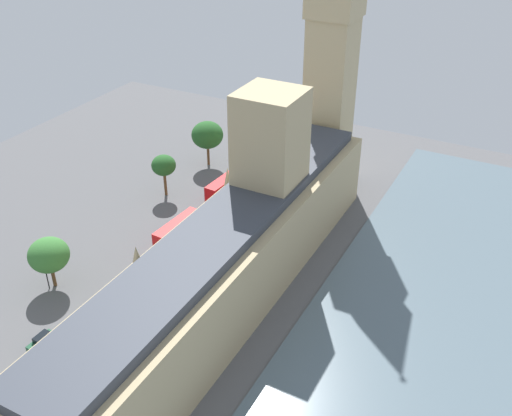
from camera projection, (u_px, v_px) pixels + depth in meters
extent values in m
plane|color=#565659|center=(216.00, 297.00, 90.88)|extent=(148.03, 148.03, 0.00)
cube|color=slate|center=(398.00, 360.00, 79.42)|extent=(30.05, 133.22, 0.25)
cube|color=tan|center=(226.00, 267.00, 86.78)|extent=(13.48, 78.03, 12.82)
cube|color=tan|center=(270.00, 179.00, 93.32)|extent=(9.37, 9.37, 28.82)
cube|color=#383D47|center=(225.00, 226.00, 83.07)|extent=(10.24, 74.90, 1.60)
cone|color=tan|center=(290.00, 128.00, 112.18)|extent=(1.20, 1.20, 1.81)
cone|color=tan|center=(228.00, 177.00, 94.10)|extent=(1.20, 1.20, 3.11)
cone|color=tan|center=(136.00, 254.00, 76.53)|extent=(1.20, 1.20, 2.41)
cube|color=tan|center=(329.00, 104.00, 114.93)|extent=(7.97, 7.97, 33.21)
cube|color=#B20C0F|center=(226.00, 188.00, 115.18)|extent=(3.21, 10.65, 4.20)
cube|color=black|center=(226.00, 187.00, 115.13)|extent=(3.24, 10.25, 0.70)
cylinder|color=black|center=(231.00, 188.00, 119.46)|extent=(0.42, 1.12, 1.10)
cylinder|color=black|center=(241.00, 191.00, 118.42)|extent=(0.42, 1.12, 1.10)
cylinder|color=black|center=(210.00, 203.00, 114.10)|extent=(0.42, 1.12, 1.10)
cylinder|color=black|center=(220.00, 207.00, 113.06)|extent=(0.42, 1.12, 1.10)
cube|color=red|center=(178.00, 232.00, 101.62)|extent=(3.19, 10.64, 4.20)
cube|color=black|center=(178.00, 232.00, 101.58)|extent=(3.23, 10.25, 0.70)
cylinder|color=black|center=(171.00, 255.00, 99.50)|extent=(0.42, 1.12, 1.10)
cylinder|color=black|center=(160.00, 251.00, 100.54)|extent=(0.42, 1.12, 1.10)
cylinder|color=black|center=(197.00, 234.00, 104.87)|extent=(0.42, 1.12, 1.10)
cylinder|color=black|center=(187.00, 231.00, 105.90)|extent=(0.42, 1.12, 1.10)
cube|color=black|center=(122.00, 293.00, 90.54)|extent=(1.86, 4.66, 0.75)
cube|color=black|center=(122.00, 289.00, 90.36)|extent=(1.54, 2.62, 0.65)
cylinder|color=black|center=(120.00, 303.00, 89.29)|extent=(0.26, 0.68, 0.68)
cylinder|color=black|center=(112.00, 299.00, 89.91)|extent=(0.26, 0.68, 0.68)
cylinder|color=black|center=(132.00, 291.00, 91.56)|extent=(0.26, 0.68, 0.68)
cylinder|color=black|center=(124.00, 288.00, 92.18)|extent=(0.26, 0.68, 0.68)
cube|color=#19472D|center=(42.00, 342.00, 81.56)|extent=(1.86, 4.22, 0.75)
cube|color=black|center=(42.00, 337.00, 81.35)|extent=(1.54, 2.38, 0.65)
cylinder|color=black|center=(39.00, 352.00, 80.41)|extent=(0.26, 0.69, 0.68)
cylinder|color=black|center=(31.00, 348.00, 81.08)|extent=(0.26, 0.69, 0.68)
cylinder|color=black|center=(54.00, 340.00, 82.42)|extent=(0.26, 0.69, 0.68)
cylinder|color=black|center=(46.00, 336.00, 83.09)|extent=(0.26, 0.69, 0.68)
cylinder|color=black|center=(7.00, 398.00, 73.72)|extent=(0.30, 0.70, 0.68)
cylinder|color=navy|center=(218.00, 237.00, 104.05)|extent=(0.58, 0.58, 1.27)
sphere|color=tan|center=(218.00, 233.00, 103.67)|extent=(0.24, 0.24, 0.24)
cube|color=gray|center=(218.00, 236.00, 104.25)|extent=(0.30, 0.24, 0.23)
cylinder|color=black|center=(162.00, 291.00, 91.11)|extent=(0.67, 0.67, 1.42)
sphere|color=beige|center=(161.00, 286.00, 90.68)|extent=(0.27, 0.27, 0.27)
cube|color=navy|center=(160.00, 291.00, 91.01)|extent=(0.30, 0.31, 0.26)
cylinder|color=navy|center=(175.00, 275.00, 94.58)|extent=(0.65, 0.65, 1.40)
sphere|color=#8C6647|center=(174.00, 271.00, 94.15)|extent=(0.27, 0.27, 0.27)
cube|color=maroon|center=(175.00, 275.00, 94.31)|extent=(0.28, 0.31, 0.25)
cylinder|color=brown|center=(53.00, 276.00, 92.48)|extent=(0.56, 0.56, 3.51)
ellipsoid|color=#387533|center=(49.00, 255.00, 90.36)|extent=(6.29, 6.29, 5.35)
cylinder|color=brown|center=(165.00, 184.00, 116.89)|extent=(0.56, 0.56, 4.78)
ellipsoid|color=#235623|center=(164.00, 165.00, 114.74)|extent=(4.76, 4.76, 4.04)
cylinder|color=brown|center=(208.00, 155.00, 128.44)|extent=(0.56, 0.56, 4.48)
ellipsoid|color=#235623|center=(207.00, 135.00, 125.98)|extent=(6.78, 6.78, 5.76)
cylinder|color=black|center=(47.00, 275.00, 91.44)|extent=(0.18, 0.18, 5.07)
sphere|color=#F2EAC6|center=(43.00, 261.00, 89.99)|extent=(0.56, 0.56, 0.56)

